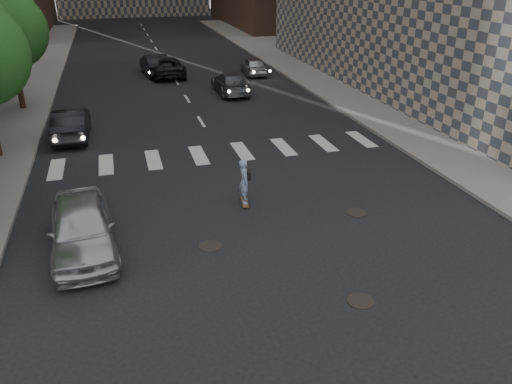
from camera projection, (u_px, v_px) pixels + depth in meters
ground at (285, 257)px, 14.69m from camera, size 160.00×160.00×0.00m
sidewalk_right at (387, 80)px, 35.65m from camera, size 13.00×80.00×0.15m
tree_c at (8, 26)px, 27.04m from camera, size 4.20×4.20×6.60m
manhole_a at (361, 301)px, 12.80m from camera, size 0.70×0.70×0.02m
manhole_b at (210, 246)px, 15.23m from camera, size 0.70×0.70×0.02m
manhole_c at (357, 213)px, 17.24m from camera, size 0.70×0.70×0.02m
skateboarder at (245, 181)px, 17.47m from camera, size 0.48×0.88×1.71m
silver_sedan at (82, 228)px, 14.70m from camera, size 2.18×4.70×1.56m
traffic_car_a at (71, 123)px, 24.17m from camera, size 1.64×4.43×1.45m
traffic_car_b at (230, 83)px, 32.28m from camera, size 1.89×4.62×1.34m
traffic_car_c at (167, 67)px, 36.93m from camera, size 2.33×5.04×1.40m
traffic_car_d at (254, 66)px, 37.50m from camera, size 1.85×3.96×1.31m
traffic_car_e at (155, 65)px, 37.32m from camera, size 2.07×4.80×1.54m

